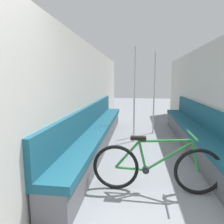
{
  "coord_description": "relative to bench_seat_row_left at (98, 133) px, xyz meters",
  "views": [
    {
      "loc": [
        -0.19,
        -0.94,
        1.46
      ],
      "look_at": [
        -0.59,
        2.14,
        0.96
      ],
      "focal_mm": 32.0,
      "sensor_mm": 36.0,
      "label": 1
    }
  ],
  "objects": [
    {
      "name": "bicycle",
      "position": [
        1.1,
        -1.65,
        0.02
      ],
      "size": [
        1.67,
        0.46,
        0.79
      ],
      "rotation": [
        0.0,
        0.0,
        0.28
      ],
      "color": "black",
      "rests_on": "ground"
    },
    {
      "name": "grab_pole_far",
      "position": [
        1.29,
        1.32,
        0.76
      ],
      "size": [
        0.08,
        0.08,
        2.2
      ],
      "color": "gray",
      "rests_on": "ground"
    },
    {
      "name": "wall_left",
      "position": [
        -0.24,
        -0.04,
        0.79
      ],
      "size": [
        0.1,
        9.54,
        2.22
      ],
      "primitive_type": "cube",
      "color": "beige",
      "rests_on": "ground"
    },
    {
      "name": "grab_pole_near",
      "position": [
        0.77,
        0.51,
        0.76
      ],
      "size": [
        0.08,
        0.08,
        2.2
      ],
      "color": "gray",
      "rests_on": "ground"
    },
    {
      "name": "bench_seat_row_right",
      "position": [
        2.08,
        0.0,
        0.0
      ],
      "size": [
        0.44,
        5.03,
        0.93
      ],
      "color": "#5B5B60",
      "rests_on": "ground"
    },
    {
      "name": "bench_seat_row_left",
      "position": [
        0.0,
        0.0,
        0.0
      ],
      "size": [
        0.44,
        5.03,
        0.93
      ],
      "color": "#5B5B60",
      "rests_on": "ground"
    },
    {
      "name": "wall_right",
      "position": [
        2.32,
        -0.04,
        0.79
      ],
      "size": [
        0.1,
        9.54,
        2.22
      ],
      "primitive_type": "cube",
      "color": "beige",
      "rests_on": "ground"
    }
  ]
}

